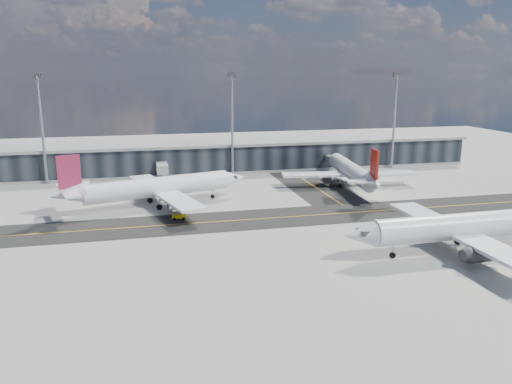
% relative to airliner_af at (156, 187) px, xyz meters
% --- Properties ---
extents(ground, '(300.00, 300.00, 0.00)m').
position_rel_airliner_af_xyz_m(ground, '(22.68, -18.81, -4.25)').
color(ground, gray).
rests_on(ground, ground).
extents(taxiway_lanes, '(180.00, 63.00, 0.03)m').
position_rel_airliner_af_xyz_m(taxiway_lanes, '(26.59, -8.07, -4.24)').
color(taxiway_lanes, black).
rests_on(taxiway_lanes, ground).
extents(terminal_concourse, '(152.00, 19.80, 8.80)m').
position_rel_airliner_af_xyz_m(terminal_concourse, '(22.72, 36.13, -0.16)').
color(terminal_concourse, black).
rests_on(terminal_concourse, ground).
extents(floodlight_masts, '(102.50, 0.70, 28.90)m').
position_rel_airliner_af_xyz_m(floodlight_masts, '(22.68, 29.19, 11.35)').
color(floodlight_masts, gray).
rests_on(floodlight_masts, ground).
extents(airliner_af, '(42.79, 36.85, 12.87)m').
position_rel_airliner_af_xyz_m(airliner_af, '(0.00, 0.00, 0.00)').
color(airliner_af, white).
rests_on(airliner_af, ground).
extents(airliner_redtail, '(35.83, 41.88, 12.41)m').
position_rel_airliner_af_xyz_m(airliner_redtail, '(49.82, 7.60, -0.15)').
color(airliner_redtail, white).
rests_on(airliner_redtail, ground).
extents(airliner_near, '(43.94, 37.38, 13.06)m').
position_rel_airliner_af_xyz_m(airliner_near, '(49.41, -40.78, 0.06)').
color(airliner_near, silver).
rests_on(airliner_near, ground).
extents(baggage_tug, '(2.84, 1.68, 1.69)m').
position_rel_airliner_af_xyz_m(baggage_tug, '(4.29, -11.64, -3.40)').
color(baggage_tug, '#D8C10B').
rests_on(baggage_tug, ground).
extents(service_van, '(5.09, 6.10, 1.55)m').
position_rel_airliner_af_xyz_m(service_van, '(47.99, 9.91, -3.48)').
color(service_van, white).
rests_on(service_van, ground).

